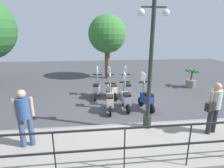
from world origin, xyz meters
The scene contains 14 objects.
ground_plane centered at (0.00, 0.00, 0.00)m, with size 28.00×28.00×0.00m, color #424247.
promenade_walkway centered at (-3.15, 0.00, 0.07)m, with size 2.20×20.00×0.15m.
fence_railing centered at (-4.20, 0.00, 0.90)m, with size 0.04×16.03×1.07m.
lamp_post_near centered at (-2.40, -0.35, 1.91)m, with size 0.26×0.90×4.00m.
pedestrian_with_bag centered at (-2.97, -2.16, 1.08)m, with size 0.44×0.62×1.59m.
pedestrian_distant centered at (-3.01, 3.15, 1.08)m, with size 0.39×0.48×1.59m.
tree_distant centered at (5.05, 0.29, 3.07)m, with size 2.58×2.58×4.39m.
potted_palm centered at (2.11, -4.46, 0.45)m, with size 1.06×0.66×1.05m.
scooter_near_0 centered at (-0.72, -0.84, 0.48)m, with size 1.21×0.52×1.54m.
scooter_near_1 centered at (-0.63, 0.01, 0.48)m, with size 1.23×0.44×1.54m.
scooter_near_2 centered at (-0.77, 0.68, 0.48)m, with size 1.23×0.44×1.54m.
scooter_far_0 centered at (0.78, -0.30, 0.48)m, with size 1.23×0.44×1.54m.
scooter_far_1 centered at (0.80, 0.45, 0.48)m, with size 1.20×0.54×1.54m.
scooter_far_2 centered at (0.90, 1.18, 0.48)m, with size 1.22×0.48×1.54m.
Camera 1 is at (-7.35, 1.35, 3.06)m, focal length 28.00 mm.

